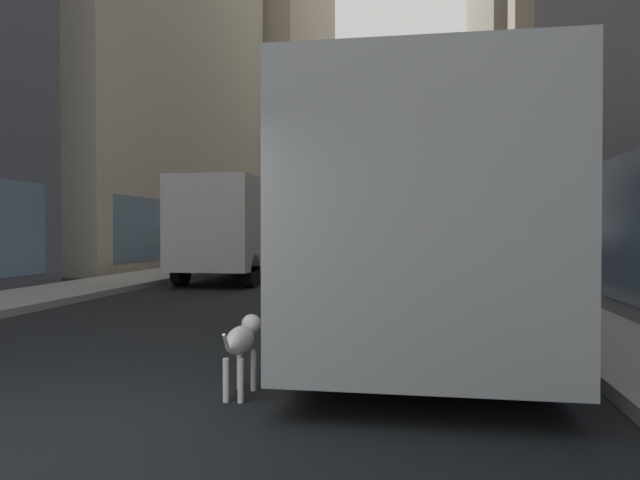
{
  "coord_description": "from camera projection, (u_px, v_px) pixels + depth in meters",
  "views": [
    {
      "loc": [
        2.78,
        -3.77,
        1.57
      ],
      "look_at": [
        1.12,
        6.03,
        1.4
      ],
      "focal_mm": 33.38,
      "sensor_mm": 36.0,
      "label": 1
    }
  ],
  "objects": [
    {
      "name": "building_right_mid",
      "position": [
        636.0,
        26.0,
        25.51
      ],
      "size": [
        8.44,
        16.3,
        20.69
      ],
      "color": "#A0937F",
      "rests_on": "ground"
    },
    {
      "name": "sidewalk_left",
      "position": [
        292.0,
        252.0,
        39.66
      ],
      "size": [
        2.4,
        110.0,
        0.15
      ],
      "primitive_type": "cube",
      "color": "gray",
      "rests_on": "ground"
    },
    {
      "name": "car_grey_wagon",
      "position": [
        329.0,
        242.0,
        36.61
      ],
      "size": [
        1.85,
        4.26,
        1.62
      ],
      "color": "slate",
      "rests_on": "ground"
    },
    {
      "name": "car_white_van",
      "position": [
        295.0,
        247.0,
        26.72
      ],
      "size": [
        1.92,
        4.28,
        1.62
      ],
      "color": "silver",
      "rests_on": "ground"
    },
    {
      "name": "car_blue_hatchback",
      "position": [
        421.0,
        243.0,
        33.17
      ],
      "size": [
        1.86,
        4.39,
        1.62
      ],
      "color": "#4C6BB7",
      "rests_on": "ground"
    },
    {
      "name": "car_yellow_taxi",
      "position": [
        421.0,
        240.0,
        44.09
      ],
      "size": [
        1.84,
        4.26,
        1.62
      ],
      "color": "yellow",
      "rests_on": "ground"
    },
    {
      "name": "building_right_far",
      "position": [
        541.0,
        23.0,
        45.7
      ],
      "size": [
        9.63,
        21.87,
        35.0
      ],
      "color": "gray",
      "rests_on": "ground"
    },
    {
      "name": "ground_plane",
      "position": [
        377.0,
        254.0,
        38.71
      ],
      "size": [
        120.0,
        120.0,
        0.0
      ],
      "primitive_type": "plane",
      "color": "black"
    },
    {
      "name": "building_left_far",
      "position": [
        249.0,
        83.0,
        51.39
      ],
      "size": [
        12.0,
        21.21,
        28.55
      ],
      "color": "#A0937F",
      "rests_on": "ground"
    },
    {
      "name": "dalmatian_dog",
      "position": [
        242.0,
        341.0,
        5.66
      ],
      "size": [
        0.22,
        0.96,
        0.72
      ],
      "color": "white",
      "rests_on": "ground"
    },
    {
      "name": "car_red_coupe",
      "position": [
        373.0,
        239.0,
        50.24
      ],
      "size": [
        1.75,
        4.46,
        1.62
      ],
      "color": "red",
      "rests_on": "ground"
    },
    {
      "name": "transit_bus",
      "position": [
        422.0,
        218.0,
        10.19
      ],
      "size": [
        2.78,
        11.53,
        3.05
      ],
      "color": "#999EA3",
      "rests_on": "ground"
    },
    {
      "name": "sidewalk_right",
      "position": [
        467.0,
        253.0,
        37.75
      ],
      "size": [
        2.4,
        110.0,
        0.15
      ],
      "primitive_type": "cube",
      "color": "#9E9991",
      "rests_on": "ground"
    },
    {
      "name": "box_truck",
      "position": [
        243.0,
        227.0,
        18.92
      ],
      "size": [
        2.3,
        7.5,
        3.05
      ],
      "color": "silver",
      "rests_on": "ground"
    }
  ]
}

